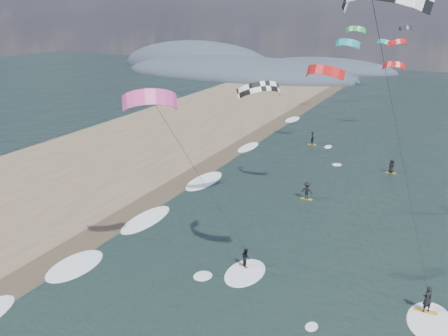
% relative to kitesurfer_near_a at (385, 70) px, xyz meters
% --- Properties ---
extents(wet_sand_strip, '(3.00, 240.00, 0.00)m').
position_rel_kitesurfer_near_a_xyz_m(wet_sand_strip, '(-22.13, 4.01, -15.21)').
color(wet_sand_strip, '#382D23').
rests_on(wet_sand_strip, ground).
extents(coastal_hills, '(80.00, 41.00, 15.00)m').
position_rel_kitesurfer_near_a_xyz_m(coastal_hills, '(-54.98, 101.87, -15.22)').
color(coastal_hills, '#3D4756').
rests_on(coastal_hills, ground).
extents(kitesurfer_near_a, '(7.92, 9.02, 19.67)m').
position_rel_kitesurfer_near_a_xyz_m(kitesurfer_near_a, '(0.00, 0.00, 0.00)').
color(kitesurfer_near_a, '#BD8F21').
rests_on(kitesurfer_near_a, ground).
extents(kitesurfer_near_b, '(6.78, 8.81, 14.11)m').
position_rel_kitesurfer_near_a_xyz_m(kitesurfer_near_b, '(-11.23, 1.15, -6.61)').
color(kitesurfer_near_b, '#BD8F21').
rests_on(kitesurfer_near_b, ground).
extents(far_kitesurfers, '(12.31, 19.80, 1.79)m').
position_rel_kitesurfer_near_a_xyz_m(far_kitesurfers, '(-8.30, 26.91, -14.36)').
color(far_kitesurfers, '#BD8F21').
rests_on(far_kitesurfers, ground).
extents(bg_kite_field, '(10.44, 76.43, 5.62)m').
position_rel_kitesurfer_near_a_xyz_m(bg_kite_field, '(-9.15, 46.16, -2.91)').
color(bg_kite_field, red).
rests_on(bg_kite_field, ground).
extents(shoreline_surf, '(2.40, 79.40, 0.11)m').
position_rel_kitesurfer_near_a_xyz_m(shoreline_surf, '(-20.93, 8.76, -15.22)').
color(shoreline_surf, white).
rests_on(shoreline_surf, ground).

